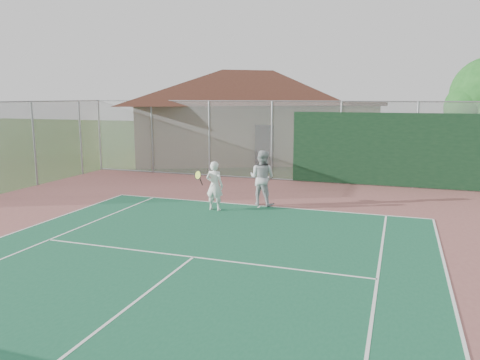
# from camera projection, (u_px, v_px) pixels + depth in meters

# --- Properties ---
(back_fence) EXTENTS (20.08, 0.11, 3.53)m
(back_fence) POSITION_uv_depth(u_px,v_px,m) (343.00, 145.00, 19.74)
(back_fence) COLOR gray
(back_fence) RESTS_ON ground
(side_fence_left) EXTENTS (0.08, 9.00, 3.50)m
(side_fence_left) POSITION_uv_depth(u_px,v_px,m) (34.00, 144.00, 19.43)
(side_fence_left) COLOR gray
(side_fence_left) RESTS_ON ground
(clubhouse) EXTENTS (16.93, 14.59, 6.16)m
(clubhouse) POSITION_uv_depth(u_px,v_px,m) (250.00, 106.00, 28.46)
(clubhouse) COLOR tan
(clubhouse) RESTS_ON ground
(bleachers) EXTENTS (2.74, 1.74, 1.00)m
(bleachers) POSITION_uv_depth(u_px,v_px,m) (182.00, 155.00, 25.60)
(bleachers) COLOR #A64326
(bleachers) RESTS_ON ground
(player_white_front) EXTENTS (0.94, 0.66, 1.62)m
(player_white_front) POSITION_uv_depth(u_px,v_px,m) (214.00, 186.00, 15.22)
(player_white_front) COLOR white
(player_white_front) RESTS_ON ground
(player_grey_back) EXTENTS (1.03, 0.87, 1.89)m
(player_grey_back) POSITION_uv_depth(u_px,v_px,m) (262.00, 178.00, 15.94)
(player_grey_back) COLOR #AFB2B5
(player_grey_back) RESTS_ON ground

